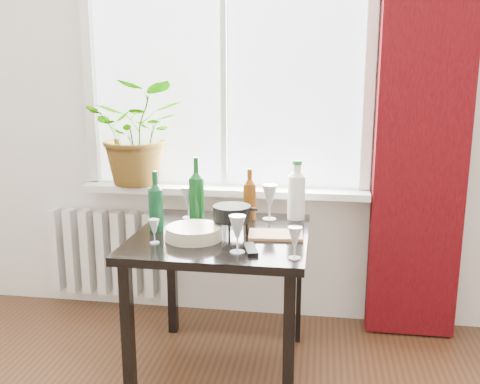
# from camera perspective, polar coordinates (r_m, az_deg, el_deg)

# --- Properties ---
(window) EXTENTS (1.72, 0.08, 1.62)m
(window) POSITION_cam_1_polar(r_m,az_deg,el_deg) (3.21, -1.65, 14.13)
(window) COLOR white
(window) RESTS_ON ground
(windowsill) EXTENTS (1.72, 0.20, 0.04)m
(windowsill) POSITION_cam_1_polar(r_m,az_deg,el_deg) (3.21, -1.79, 0.21)
(windowsill) COLOR white
(windowsill) RESTS_ON ground
(curtain) EXTENTS (0.50, 0.12, 2.56)m
(curtain) POSITION_cam_1_polar(r_m,az_deg,el_deg) (3.11, 18.98, 7.89)
(curtain) COLOR #3A0509
(curtain) RESTS_ON ground
(radiator) EXTENTS (0.80, 0.10, 0.55)m
(radiator) POSITION_cam_1_polar(r_m,az_deg,el_deg) (3.57, -13.63, -6.28)
(radiator) COLOR white
(radiator) RESTS_ON ground
(table) EXTENTS (0.85, 0.85, 0.74)m
(table) POSITION_cam_1_polar(r_m,az_deg,el_deg) (2.68, -2.00, -6.33)
(table) COLOR black
(table) RESTS_ON ground
(potted_plant) EXTENTS (0.62, 0.55, 0.63)m
(potted_plant) POSITION_cam_1_polar(r_m,az_deg,el_deg) (3.30, -10.71, 6.23)
(potted_plant) COLOR #227A20
(potted_plant) RESTS_ON windowsill
(wine_bottle_left) EXTENTS (0.09, 0.09, 0.31)m
(wine_bottle_left) POSITION_cam_1_polar(r_m,az_deg,el_deg) (2.69, -8.98, -0.92)
(wine_bottle_left) COLOR #0B3B1D
(wine_bottle_left) RESTS_ON table
(wine_bottle_right) EXTENTS (0.10, 0.10, 0.35)m
(wine_bottle_right) POSITION_cam_1_polar(r_m,az_deg,el_deg) (2.83, -4.67, 0.33)
(wine_bottle_right) COLOR #0C4215
(wine_bottle_right) RESTS_ON table
(bottle_amber) EXTENTS (0.09, 0.09, 0.28)m
(bottle_amber) POSITION_cam_1_polar(r_m,az_deg,el_deg) (2.86, 1.03, -0.16)
(bottle_amber) COLOR #6B340B
(bottle_amber) RESTS_ON table
(cleaning_bottle) EXTENTS (0.11, 0.11, 0.33)m
(cleaning_bottle) POSITION_cam_1_polar(r_m,az_deg,el_deg) (2.88, 6.05, 0.33)
(cleaning_bottle) COLOR white
(cleaning_bottle) RESTS_ON table
(wineglass_front_right) EXTENTS (0.08, 0.08, 0.17)m
(wineglass_front_right) POSITION_cam_1_polar(r_m,az_deg,el_deg) (2.34, -0.28, -4.50)
(wineglass_front_right) COLOR silver
(wineglass_front_right) RESTS_ON table
(wineglass_far_right) EXTENTS (0.07, 0.07, 0.14)m
(wineglass_far_right) POSITION_cam_1_polar(r_m,az_deg,el_deg) (2.29, 5.86, -5.39)
(wineglass_far_right) COLOR silver
(wineglass_far_right) RESTS_ON table
(wineglass_back_center) EXTENTS (0.10, 0.10, 0.20)m
(wineglass_back_center) POSITION_cam_1_polar(r_m,az_deg,el_deg) (2.87, 3.17, -1.05)
(wineglass_back_center) COLOR silver
(wineglass_back_center) RESTS_ON table
(wineglass_back_left) EXTENTS (0.10, 0.10, 0.18)m
(wineglass_back_left) POSITION_cam_1_polar(r_m,az_deg,el_deg) (2.90, -5.55, -1.11)
(wineglass_back_left) COLOR silver
(wineglass_back_left) RESTS_ON table
(wineglass_front_left) EXTENTS (0.05, 0.05, 0.12)m
(wineglass_front_left) POSITION_cam_1_polar(r_m,az_deg,el_deg) (2.51, -9.13, -4.16)
(wineglass_front_left) COLOR silver
(wineglass_front_left) RESTS_ON table
(plate_stack) EXTENTS (0.30, 0.30, 0.06)m
(plate_stack) POSITION_cam_1_polar(r_m,az_deg,el_deg) (2.56, -4.96, -4.35)
(plate_stack) COLOR beige
(plate_stack) RESTS_ON table
(fondue_pot) EXTENTS (0.25, 0.23, 0.14)m
(fondue_pot) POSITION_cam_1_polar(r_m,az_deg,el_deg) (2.61, -0.86, -3.00)
(fondue_pot) COLOR black
(fondue_pot) RESTS_ON table
(tv_remote) EXTENTS (0.09, 0.17, 0.02)m
(tv_remote) POSITION_cam_1_polar(r_m,az_deg,el_deg) (2.39, 1.14, -6.12)
(tv_remote) COLOR black
(tv_remote) RESTS_ON table
(cutting_board) EXTENTS (0.27, 0.19, 0.01)m
(cutting_board) POSITION_cam_1_polar(r_m,az_deg,el_deg) (2.61, 3.83, -4.58)
(cutting_board) COLOR #AB7D4D
(cutting_board) RESTS_ON table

